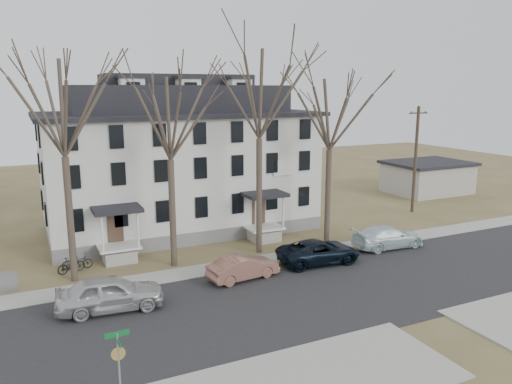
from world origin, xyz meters
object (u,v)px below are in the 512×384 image
tree_mid_right (330,109)px  tree_mid_left (169,113)px  boarding_house (180,162)px  bicycle_left (77,262)px  car_tan (243,268)px  utility_pole_far (415,158)px  tree_far_left (61,101)px  car_silver (110,294)px  street_sign (119,359)px  tree_center (259,87)px  car_navy (319,252)px  bicycle_right (71,266)px  car_white (388,237)px

tree_mid_right → tree_mid_left: bearing=180.0°
boarding_house → bicycle_left: boarding_house is taller
tree_mid_left → car_tan: 10.23m
tree_mid_left → utility_pole_far: 24.33m
tree_far_left → car_silver: (1.23, -5.03, -9.44)m
boarding_house → bicycle_left: size_ratio=11.42×
tree_far_left → car_tan: (8.99, -4.09, -9.63)m
tree_mid_right → tree_far_left: bearing=180.0°
street_sign → bicycle_left: bearing=87.0°
tree_far_left → tree_mid_right: tree_far_left is taller
boarding_house → utility_pole_far: (20.50, -3.95, -0.47)m
utility_pole_far → boarding_house: bearing=169.1°
tree_mid_left → street_sign: 16.42m
tree_center → street_sign: size_ratio=4.99×
tree_far_left → utility_pole_far: 30.29m
boarding_house → tree_center: (3.00, -8.15, 5.71)m
utility_pole_far → car_navy: bearing=-152.4°
tree_center → tree_mid_left: bearing=180.0°
car_tan → tree_far_left: bearing=58.2°
bicycle_left → car_silver: bearing=-168.5°
utility_pole_far → car_navy: (-15.01, -7.86, -4.16)m
utility_pole_far → bicycle_left: 29.58m
tree_mid_right → car_tan: size_ratio=2.96×
car_tan → car_navy: 5.52m
car_tan → street_sign: bearing=128.9°
tree_mid_right → street_sign: 23.14m
tree_far_left → street_sign: tree_far_left is taller
tree_center → tree_mid_right: bearing=0.0°
bicycle_right → car_white: bearing=-117.7°
tree_far_left → car_tan: size_ratio=3.19×
tree_far_left → car_silver: size_ratio=2.60×
tree_mid_left → utility_pole_far: tree_mid_left is taller
tree_mid_right → bicycle_left: bearing=174.1°
tree_far_left → bicycle_right: (-0.05, 1.25, -9.83)m
car_white → tree_center: bearing=73.1°
utility_pole_far → car_tan: 22.52m
boarding_house → car_tan: bearing=-90.1°
utility_pole_far → bicycle_right: size_ratio=5.58×
tree_far_left → tree_mid_left: size_ratio=1.08×
tree_center → tree_mid_right: tree_center is taller
tree_far_left → car_navy: size_ratio=2.56×
tree_mid_left → car_silver: size_ratio=2.41×
tree_mid_right → car_silver: tree_mid_right is taller
boarding_house → bicycle_left: 11.81m
car_white → street_sign: bearing=119.4°
tree_center → car_silver: 15.66m
tree_mid_right → car_white: tree_mid_right is taller
tree_center → car_tan: size_ratio=3.41×
car_navy → car_white: size_ratio=1.02×
tree_far_left → tree_mid_left: bearing=0.0°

